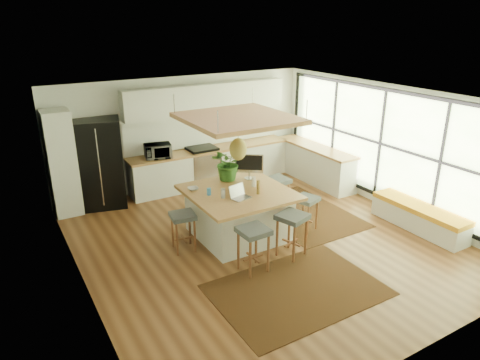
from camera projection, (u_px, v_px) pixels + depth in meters
floor at (262, 240)px, 8.35m from camera, size 7.00×7.00×0.00m
ceiling at (265, 99)px, 7.40m from camera, size 7.00×7.00×0.00m
wall_back at (185, 132)px, 10.69m from camera, size 6.50×0.00×6.50m
wall_front at (430, 262)px, 5.06m from camera, size 6.50×0.00×6.50m
wall_left at (77, 212)px, 6.33m from camera, size 0.00×7.00×7.00m
wall_right at (389, 148)px, 9.42m from camera, size 0.00×7.00×7.00m
window_wall at (388, 146)px, 9.39m from camera, size 0.10×6.20×2.60m
pantry at (62, 164)px, 9.11m from camera, size 0.55×0.60×2.25m
back_counter_base at (212, 167)px, 11.02m from camera, size 4.20×0.60×0.88m
back_counter_top at (211, 149)px, 10.86m from camera, size 4.24×0.64×0.05m
backsplash at (205, 129)px, 10.94m from camera, size 4.20×0.02×0.80m
upper_cabinets at (207, 98)px, 10.53m from camera, size 4.20×0.34×0.70m
range at (203, 166)px, 10.88m from camera, size 0.76×0.62×1.00m
right_counter_base at (315, 164)px, 11.20m from camera, size 0.60×2.50×0.88m
right_counter_top at (316, 147)px, 11.04m from camera, size 0.64×2.54×0.05m
window_bench at (419, 217)px, 8.70m from camera, size 0.52×2.00×0.50m
ceiling_panel at (238, 133)px, 7.81m from camera, size 1.86×1.86×0.80m
rug_near at (297, 290)px, 6.82m from camera, size 2.60×1.80×0.01m
rug_right at (301, 213)px, 9.47m from camera, size 1.80×2.60×0.01m
fridge at (100, 166)px, 9.57m from camera, size 1.14×0.98×1.97m
island at (239, 213)px, 8.37m from camera, size 1.85×1.85×0.93m
stool_near_left at (253, 252)px, 7.22m from camera, size 0.48×0.48×0.79m
stool_near_right at (291, 237)px, 7.70m from camera, size 0.60×0.60×0.80m
stool_right_front at (306, 214)px, 8.62m from camera, size 0.53×0.53×0.71m
stool_right_back at (276, 198)px, 9.37m from camera, size 0.51×0.51×0.80m
stool_left_side at (184, 232)px, 7.88m from camera, size 0.48×0.48×0.72m
laptop at (241, 192)px, 7.83m from camera, size 0.41×0.43×0.26m
monitor at (249, 167)px, 8.73m from camera, size 0.58×0.51×0.53m
microwave at (158, 149)px, 10.06m from camera, size 0.65×0.44×0.40m
island_plant at (227, 166)px, 8.69m from camera, size 0.98×0.99×0.57m
island_bowl at (193, 189)px, 8.24m from camera, size 0.22×0.22×0.05m
island_bottle_0 at (210, 190)px, 7.99m from camera, size 0.07×0.07×0.19m
island_bottle_1 at (224, 193)px, 7.86m from camera, size 0.07×0.07×0.19m
island_bottle_2 at (258, 189)px, 8.05m from camera, size 0.07×0.07×0.19m
island_bottle_3 at (253, 182)px, 8.38m from camera, size 0.07×0.07×0.19m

